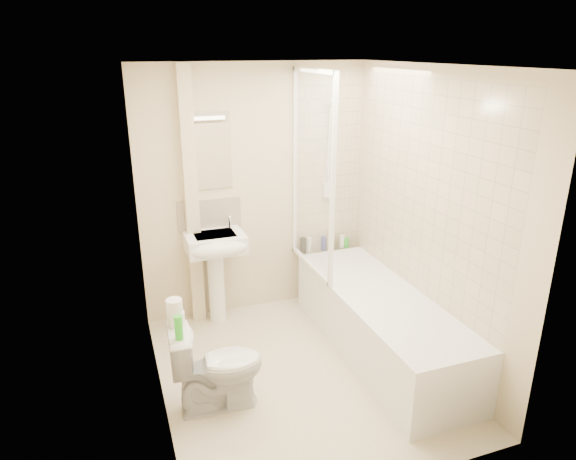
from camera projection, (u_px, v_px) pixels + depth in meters
name	position (u px, v px, depth m)	size (l,w,h in m)	color
floor	(301.00, 372.00, 4.21)	(2.50, 2.50, 0.00)	beige
wall_back	(255.00, 193.00, 4.91)	(2.20, 0.02, 2.40)	beige
wall_left	(150.00, 254.00, 3.45)	(0.02, 2.50, 2.40)	beige
wall_right	(429.00, 219.00, 4.15)	(0.02, 2.50, 2.40)	beige
ceiling	(304.00, 65.00, 3.40)	(2.20, 2.50, 0.02)	white
tile_back	(328.00, 164.00, 5.06)	(0.70, 0.01, 1.75)	beige
tile_right	(426.00, 191.00, 4.12)	(0.01, 2.10, 1.75)	beige
pipe_boxing	(191.00, 200.00, 4.66)	(0.12, 0.12, 2.40)	beige
splashback	(210.00, 215.00, 4.81)	(0.60, 0.01, 0.30)	beige
mirror	(206.00, 157.00, 4.63)	(0.46, 0.01, 0.60)	white
strip_light	(205.00, 115.00, 4.48)	(0.42, 0.07, 0.07)	silver
bathtub	(380.00, 322.00, 4.40)	(0.70, 2.10, 0.55)	white
shower_screen	(312.00, 174.00, 4.55)	(0.04, 0.92, 1.80)	white
shower_fixture	(330.00, 153.00, 4.98)	(0.10, 0.16, 0.99)	white
pedestal_sink	(216.00, 254.00, 4.72)	(0.53, 0.49, 1.03)	white
bottle_black_a	(303.00, 245.00, 5.17)	(0.07, 0.07, 0.16)	black
bottle_white_a	(309.00, 245.00, 5.19)	(0.05, 0.05, 0.15)	silver
bottle_blue	(324.00, 243.00, 5.25)	(0.06, 0.06, 0.14)	navy
bottle_cream	(331.00, 240.00, 5.26)	(0.07, 0.07, 0.19)	#FAF0C1
bottle_white_b	(342.00, 241.00, 5.31)	(0.05, 0.05, 0.13)	silver
bottle_green	(345.00, 243.00, 5.33)	(0.07, 0.07, 0.09)	green
toilet	(217.00, 366.00, 3.72)	(0.68, 0.42, 0.67)	white
toilet_roll_lower	(176.00, 319.00, 3.60)	(0.12, 0.12, 0.10)	white
toilet_roll_upper	(174.00, 307.00, 3.55)	(0.11, 0.11, 0.11)	white
green_bottle	(179.00, 328.00, 3.41)	(0.06, 0.06, 0.17)	green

